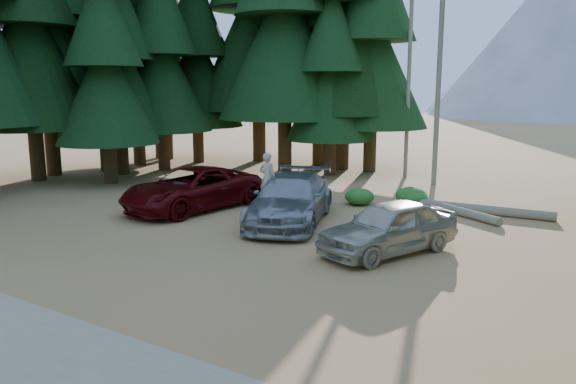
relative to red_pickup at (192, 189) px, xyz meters
The scene contains 20 objects.
ground 6.88m from the red_pickup, 38.89° to the right, with size 160.00×160.00×0.00m, color #9F8043.
gravel_strip 12.06m from the red_pickup, 63.76° to the right, with size 26.00×3.50×0.01m, color tan.
forest_belt_north 11.98m from the red_pickup, 63.58° to the left, with size 36.00×7.00×22.00m, color black, non-canonical shape.
forest_belt_west 10.21m from the red_pickup, behind, with size 6.00×22.00×22.00m, color black, non-canonical shape.
snag_front 12.99m from the red_pickup, 59.05° to the left, with size 0.24×0.24×12.00m, color #726E5B.
snag_back 13.10m from the red_pickup, 70.61° to the left, with size 0.20×0.20×10.00m, color #726E5B.
mountain_peak 84.83m from the red_pickup, 88.14° to the left, with size 48.00×50.00×28.00m.
red_pickup is the anchor object (origin of this frame).
silver_minivan_center 4.32m from the red_pickup, ahead, with size 2.31×5.68×1.65m, color #94969B.
silver_minivan_right 8.64m from the red_pickup, ahead, with size 1.76×4.38×1.49m, color #BAB5A6.
frisbee_player 3.54m from the red_pickup, ahead, with size 0.66×0.45×1.81m.
log_left 4.28m from the red_pickup, 105.34° to the left, with size 0.28×0.28×3.87m, color #726E5B.
log_mid 9.97m from the red_pickup, 26.26° to the left, with size 0.32×0.32×3.83m, color #726E5B.
log_right 10.68m from the red_pickup, 28.27° to the left, with size 0.35×0.35×5.44m, color #726E5B.
shrub_far_left 5.12m from the red_pickup, 113.74° to the left, with size 1.08×1.08×0.60m, color #2E6E21.
shrub_left 4.54m from the red_pickup, 110.79° to the left, with size 0.71×0.71×0.39m, color #2E6E21.
shrub_center_left 8.65m from the red_pickup, 38.18° to the left, with size 1.26×1.26×0.69m, color #2E6E21.
shrub_center_right 6.58m from the red_pickup, 39.64° to the left, with size 1.17×1.17×0.65m, color #2E6E21.
shrub_right 8.69m from the red_pickup, 36.68° to the left, with size 1.09×1.09×0.60m, color #2E6E21.
shrub_edge_west 3.90m from the red_pickup, 134.48° to the left, with size 0.99×0.99×0.54m, color #2E6E21.
Camera 1 is at (9.01, -11.52, 4.70)m, focal length 35.00 mm.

